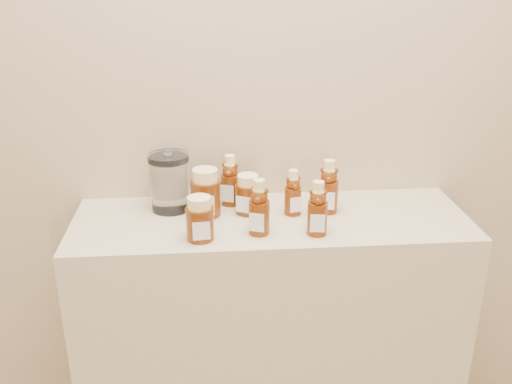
{
  "coord_description": "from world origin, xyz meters",
  "views": [
    {
      "loc": [
        -0.18,
        -0.01,
        1.63
      ],
      "look_at": [
        -0.05,
        1.52,
        1.0
      ],
      "focal_mm": 40.0,
      "sensor_mm": 36.0,
      "label": 1
    }
  ],
  "objects_px": {
    "bear_bottle_back_left": "(230,177)",
    "honey_jar_left": "(206,192)",
    "display_table": "(270,341)",
    "bear_bottle_front_left": "(259,203)",
    "glass_canister": "(170,180)"
  },
  "relations": [
    {
      "from": "bear_bottle_back_left",
      "to": "bear_bottle_front_left",
      "type": "height_order",
      "value": "same"
    },
    {
      "from": "bear_bottle_back_left",
      "to": "honey_jar_left",
      "type": "relative_size",
      "value": 1.25
    },
    {
      "from": "display_table",
      "to": "bear_bottle_front_left",
      "type": "xyz_separation_m",
      "value": [
        -0.05,
        -0.1,
        0.54
      ]
    },
    {
      "from": "bear_bottle_front_left",
      "to": "bear_bottle_back_left",
      "type": "bearing_deg",
      "value": 127.17
    },
    {
      "from": "glass_canister",
      "to": "bear_bottle_front_left",
      "type": "bearing_deg",
      "value": -36.56
    },
    {
      "from": "bear_bottle_front_left",
      "to": "honey_jar_left",
      "type": "relative_size",
      "value": 1.25
    },
    {
      "from": "display_table",
      "to": "bear_bottle_back_left",
      "type": "height_order",
      "value": "bear_bottle_back_left"
    },
    {
      "from": "bear_bottle_front_left",
      "to": "glass_canister",
      "type": "distance_m",
      "value": 0.32
    },
    {
      "from": "bear_bottle_back_left",
      "to": "glass_canister",
      "type": "distance_m",
      "value": 0.19
    },
    {
      "from": "display_table",
      "to": "glass_canister",
      "type": "height_order",
      "value": "glass_canister"
    },
    {
      "from": "display_table",
      "to": "honey_jar_left",
      "type": "height_order",
      "value": "honey_jar_left"
    },
    {
      "from": "bear_bottle_front_left",
      "to": "glass_canister",
      "type": "relative_size",
      "value": 0.94
    },
    {
      "from": "bear_bottle_back_left",
      "to": "glass_canister",
      "type": "relative_size",
      "value": 0.94
    },
    {
      "from": "bear_bottle_back_left",
      "to": "bear_bottle_front_left",
      "type": "relative_size",
      "value": 1.0
    },
    {
      "from": "bear_bottle_front_left",
      "to": "display_table",
      "type": "bearing_deg",
      "value": 83.6
    }
  ]
}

